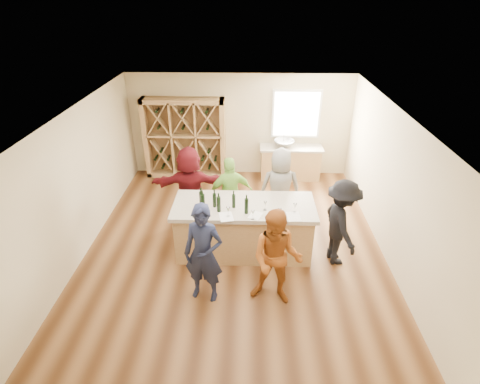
{
  "coord_description": "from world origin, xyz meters",
  "views": [
    {
      "loc": [
        0.3,
        -6.31,
        4.74
      ],
      "look_at": [
        0.1,
        0.2,
        1.15
      ],
      "focal_mm": 28.0,
      "sensor_mm": 36.0,
      "label": 1
    }
  ],
  "objects_px": {
    "wine_bottle_d": "(219,204)",
    "wine_bottle_f": "(246,206)",
    "wine_bottle_c": "(215,200)",
    "sink": "(284,143)",
    "person_near_right": "(277,259)",
    "person_near_left": "(204,254)",
    "person_server": "(341,223)",
    "person_far_mid": "(231,194)",
    "person_far_left": "(190,187)",
    "tasting_counter_base": "(244,230)",
    "wine_bottle_a": "(201,199)",
    "person_far_right": "(280,188)",
    "wine_rack": "(185,138)",
    "wine_bottle_b": "(203,202)",
    "wine_bottle_e": "(234,201)"
  },
  "relations": [
    {
      "from": "person_near_left",
      "to": "person_server",
      "type": "distance_m",
      "value": 2.66
    },
    {
      "from": "wine_bottle_c",
      "to": "person_server",
      "type": "height_order",
      "value": "person_server"
    },
    {
      "from": "sink",
      "to": "person_near_right",
      "type": "relative_size",
      "value": 0.31
    },
    {
      "from": "person_near_left",
      "to": "person_far_left",
      "type": "height_order",
      "value": "person_far_left"
    },
    {
      "from": "sink",
      "to": "tasting_counter_base",
      "type": "distance_m",
      "value": 3.56
    },
    {
      "from": "wine_bottle_a",
      "to": "person_far_mid",
      "type": "height_order",
      "value": "person_far_mid"
    },
    {
      "from": "wine_rack",
      "to": "person_far_mid",
      "type": "relative_size",
      "value": 1.32
    },
    {
      "from": "tasting_counter_base",
      "to": "person_near_left",
      "type": "bearing_deg",
      "value": -115.88
    },
    {
      "from": "wine_bottle_b",
      "to": "person_server",
      "type": "distance_m",
      "value": 2.6
    },
    {
      "from": "person_far_left",
      "to": "wine_bottle_f",
      "type": "bearing_deg",
      "value": 129.1
    },
    {
      "from": "sink",
      "to": "wine_bottle_a",
      "type": "distance_m",
      "value": 3.92
    },
    {
      "from": "wine_bottle_b",
      "to": "person_far_right",
      "type": "bearing_deg",
      "value": 38.67
    },
    {
      "from": "person_far_right",
      "to": "wine_rack",
      "type": "bearing_deg",
      "value": -46.26
    },
    {
      "from": "sink",
      "to": "person_server",
      "type": "relative_size",
      "value": 0.31
    },
    {
      "from": "wine_rack",
      "to": "wine_bottle_f",
      "type": "relative_size",
      "value": 7.33
    },
    {
      "from": "person_near_right",
      "to": "wine_bottle_f",
      "type": "relative_size",
      "value": 5.84
    },
    {
      "from": "wine_bottle_a",
      "to": "person_near_right",
      "type": "bearing_deg",
      "value": -42.57
    },
    {
      "from": "wine_rack",
      "to": "person_near_right",
      "type": "height_order",
      "value": "wine_rack"
    },
    {
      "from": "sink",
      "to": "wine_bottle_f",
      "type": "xyz_separation_m",
      "value": [
        -0.96,
        -3.67,
        0.22
      ]
    },
    {
      "from": "wine_bottle_d",
      "to": "person_far_mid",
      "type": "bearing_deg",
      "value": 82.21
    },
    {
      "from": "person_far_mid",
      "to": "wine_bottle_d",
      "type": "bearing_deg",
      "value": 67.05
    },
    {
      "from": "person_far_mid",
      "to": "person_far_right",
      "type": "height_order",
      "value": "person_far_right"
    },
    {
      "from": "wine_bottle_d",
      "to": "person_near_right",
      "type": "distance_m",
      "value": 1.54
    },
    {
      "from": "person_server",
      "to": "person_far_right",
      "type": "distance_m",
      "value": 1.64
    },
    {
      "from": "wine_rack",
      "to": "person_near_left",
      "type": "distance_m",
      "value": 4.86
    },
    {
      "from": "wine_bottle_d",
      "to": "wine_bottle_f",
      "type": "distance_m",
      "value": 0.51
    },
    {
      "from": "wine_bottle_b",
      "to": "wine_bottle_a",
      "type": "bearing_deg",
      "value": 109.22
    },
    {
      "from": "sink",
      "to": "person_far_left",
      "type": "distance_m",
      "value": 3.24
    },
    {
      "from": "wine_bottle_c",
      "to": "wine_bottle_d",
      "type": "relative_size",
      "value": 0.92
    },
    {
      "from": "wine_bottle_a",
      "to": "wine_bottle_c",
      "type": "relative_size",
      "value": 1.15
    },
    {
      "from": "sink",
      "to": "wine_bottle_f",
      "type": "distance_m",
      "value": 3.8
    },
    {
      "from": "person_near_right",
      "to": "person_server",
      "type": "relative_size",
      "value": 1.01
    },
    {
      "from": "person_near_left",
      "to": "wine_rack",
      "type": "bearing_deg",
      "value": 114.21
    },
    {
      "from": "person_near_right",
      "to": "person_near_left",
      "type": "bearing_deg",
      "value": -168.99
    },
    {
      "from": "wine_bottle_c",
      "to": "sink",
      "type": "bearing_deg",
      "value": 65.7
    },
    {
      "from": "wine_bottle_e",
      "to": "person_far_left",
      "type": "bearing_deg",
      "value": 132.47
    },
    {
      "from": "wine_bottle_d",
      "to": "person_far_mid",
      "type": "xyz_separation_m",
      "value": [
        0.15,
        1.12,
        -0.4
      ]
    },
    {
      "from": "tasting_counter_base",
      "to": "person_far_right",
      "type": "relative_size",
      "value": 1.43
    },
    {
      "from": "wine_bottle_d",
      "to": "person_far_mid",
      "type": "relative_size",
      "value": 0.18
    },
    {
      "from": "tasting_counter_base",
      "to": "wine_bottle_a",
      "type": "distance_m",
      "value": 1.09
    },
    {
      "from": "wine_bottle_d",
      "to": "wine_bottle_f",
      "type": "height_order",
      "value": "wine_bottle_d"
    },
    {
      "from": "wine_bottle_b",
      "to": "wine_bottle_d",
      "type": "relative_size",
      "value": 1.09
    },
    {
      "from": "person_far_mid",
      "to": "person_far_left",
      "type": "xyz_separation_m",
      "value": [
        -0.88,
        0.12,
        0.09
      ]
    },
    {
      "from": "tasting_counter_base",
      "to": "person_far_left",
      "type": "height_order",
      "value": "person_far_left"
    },
    {
      "from": "wine_bottle_b",
      "to": "person_near_left",
      "type": "height_order",
      "value": "person_near_left"
    },
    {
      "from": "person_near_left",
      "to": "person_near_right",
      "type": "bearing_deg",
      "value": 9.52
    },
    {
      "from": "person_near_left",
      "to": "wine_bottle_f",
      "type": "distance_m",
      "value": 1.25
    },
    {
      "from": "sink",
      "to": "person_far_right",
      "type": "height_order",
      "value": "person_far_right"
    },
    {
      "from": "person_near_right",
      "to": "wine_bottle_b",
      "type": "bearing_deg",
      "value": 152.4
    },
    {
      "from": "wine_bottle_c",
      "to": "person_near_right",
      "type": "bearing_deg",
      "value": -48.54
    }
  ]
}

